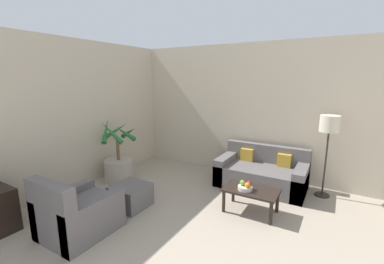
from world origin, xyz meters
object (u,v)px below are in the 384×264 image
object	(u,v)px
potted_palm	(119,164)
coffee_table	(251,193)
fruit_bowl	(245,188)
orange_fruit	(248,185)
floor_lamp	(329,129)
armchair	(77,214)
apple_red	(249,183)
ottoman	(131,196)
sofa_loveseat	(262,173)
apple_green	(243,183)

from	to	relation	value
potted_palm	coffee_table	size ratio (longest dim) A/B	1.56
fruit_bowl	orange_fruit	xyz separation A→B (m)	(0.05, -0.04, 0.07)
floor_lamp	armchair	world-z (taller)	floor_lamp
apple_red	ottoman	bearing A→B (deg)	-155.08
potted_palm	sofa_loveseat	size ratio (longest dim) A/B	0.79
potted_palm	armchair	xyz separation A→B (m)	(0.87, -1.56, -0.07)
armchair	ottoman	size ratio (longest dim) A/B	1.66
apple_red	armchair	xyz separation A→B (m)	(-1.75, -1.67, -0.19)
coffee_table	apple_green	world-z (taller)	apple_green
armchair	fruit_bowl	bearing A→B (deg)	43.66
fruit_bowl	apple_red	size ratio (longest dim) A/B	3.06
fruit_bowl	ottoman	bearing A→B (deg)	-155.88
apple_green	ottoman	xyz separation A→B (m)	(-1.58, -0.74, -0.29)
potted_palm	floor_lamp	world-z (taller)	floor_lamp
apple_green	apple_red	bearing A→B (deg)	22.70
potted_palm	floor_lamp	distance (m)	3.88
floor_lamp	fruit_bowl	size ratio (longest dim) A/B	6.43
orange_fruit	fruit_bowl	bearing A→B (deg)	140.30
potted_palm	sofa_loveseat	xyz separation A→B (m)	(2.52, 1.16, -0.09)
sofa_loveseat	fruit_bowl	xyz separation A→B (m)	(0.05, -1.10, 0.14)
potted_palm	coffee_table	xyz separation A→B (m)	(2.64, 0.12, -0.03)
sofa_loveseat	floor_lamp	bearing A→B (deg)	8.08
apple_red	armchair	distance (m)	2.43
apple_green	orange_fruit	size ratio (longest dim) A/B	1.01
coffee_table	orange_fruit	distance (m)	0.19
potted_palm	apple_green	size ratio (longest dim) A/B	15.39
fruit_bowl	apple_green	distance (m)	0.09
floor_lamp	potted_palm	bearing A→B (deg)	-159.83
ottoman	armchair	bearing A→B (deg)	-94.64
floor_lamp	ottoman	size ratio (longest dim) A/B	2.68
floor_lamp	apple_red	xyz separation A→B (m)	(-0.94, -1.19, -0.73)
armchair	ottoman	bearing A→B (deg)	85.36
fruit_bowl	apple_red	bearing A→B (deg)	47.42
fruit_bowl	ottoman	size ratio (longest dim) A/B	0.42
armchair	sofa_loveseat	bearing A→B (deg)	58.72
sofa_loveseat	fruit_bowl	size ratio (longest dim) A/B	7.20
ottoman	coffee_table	bearing A→B (deg)	24.91
floor_lamp	fruit_bowl	distance (m)	1.77
potted_palm	armchair	distance (m)	1.79
potted_palm	fruit_bowl	xyz separation A→B (m)	(2.57, 0.06, 0.05)
ottoman	sofa_loveseat	bearing A→B (deg)	49.12
sofa_loveseat	armchair	size ratio (longest dim) A/B	1.81
potted_palm	ottoman	distance (m)	1.16
potted_palm	armchair	world-z (taller)	potted_palm
floor_lamp	fruit_bowl	bearing A→B (deg)	-128.30
sofa_loveseat	coffee_table	size ratio (longest dim) A/B	1.98
coffee_table	apple_green	size ratio (longest dim) A/B	9.85
coffee_table	fruit_bowl	bearing A→B (deg)	-140.05
sofa_loveseat	floor_lamp	xyz separation A→B (m)	(1.03, 0.15, 0.93)
potted_palm	fruit_bowl	world-z (taller)	potted_palm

